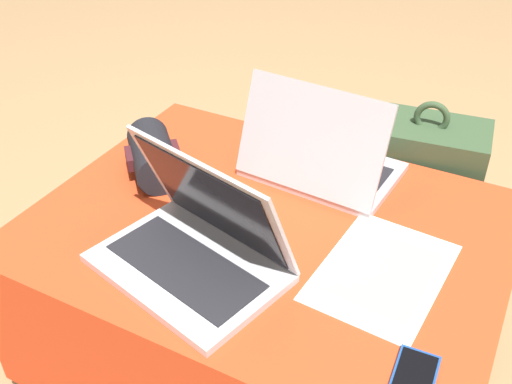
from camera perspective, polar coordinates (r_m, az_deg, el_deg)
ground_plane at (r=1.51m, az=0.91°, el=-15.37°), size 14.00×14.00×0.00m
ottoman at (r=1.35m, az=0.99°, el=-9.80°), size 0.94×0.72×0.41m
laptop_near at (r=1.10m, az=-5.75°, el=-5.01°), size 0.39×0.31×0.23m
laptop_far at (r=1.34m, az=6.04°, el=3.14°), size 0.34×0.25×0.23m
backpack at (r=1.64m, az=14.96°, el=-1.09°), size 0.31×0.25×0.53m
paper_sheet at (r=1.13m, az=11.93°, el=-7.46°), size 0.23×0.31×0.00m
wrist_brace at (r=1.37m, az=-9.79°, el=3.47°), size 0.20×0.20×0.10m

